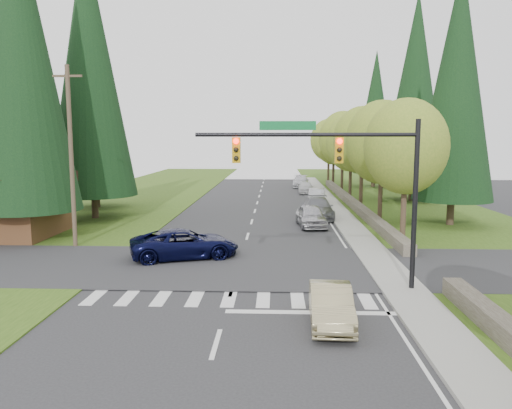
# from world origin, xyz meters

# --- Properties ---
(ground) EXTENTS (120.00, 120.00, 0.00)m
(ground) POSITION_xyz_m (0.00, 0.00, 0.00)
(ground) COLOR #28282B
(ground) RESTS_ON ground
(grass_east) EXTENTS (14.00, 110.00, 0.06)m
(grass_east) POSITION_xyz_m (13.00, 20.00, 0.03)
(grass_east) COLOR #314C14
(grass_east) RESTS_ON ground
(grass_west) EXTENTS (14.00, 110.00, 0.06)m
(grass_west) POSITION_xyz_m (-13.00, 20.00, 0.03)
(grass_west) COLOR #314C14
(grass_west) RESTS_ON ground
(cross_street) EXTENTS (120.00, 8.00, 0.10)m
(cross_street) POSITION_xyz_m (0.00, 8.00, 0.00)
(cross_street) COLOR #28282B
(cross_street) RESTS_ON ground
(sidewalk_east) EXTENTS (1.80, 80.00, 0.13)m
(sidewalk_east) POSITION_xyz_m (6.90, 22.00, 0.07)
(sidewalk_east) COLOR gray
(sidewalk_east) RESTS_ON ground
(curb_east) EXTENTS (0.20, 80.00, 0.13)m
(curb_east) POSITION_xyz_m (6.05, 22.00, 0.07)
(curb_east) COLOR gray
(curb_east) RESTS_ON ground
(stone_wall_north) EXTENTS (0.70, 40.00, 0.70)m
(stone_wall_north) POSITION_xyz_m (8.60, 30.00, 0.35)
(stone_wall_north) COLOR #4C4438
(stone_wall_north) RESTS_ON ground
(traffic_signal) EXTENTS (8.70, 0.37, 6.80)m
(traffic_signal) POSITION_xyz_m (4.37, 4.50, 4.98)
(traffic_signal) COLOR black
(traffic_signal) RESTS_ON ground
(brown_building) EXTENTS (8.40, 8.40, 5.40)m
(brown_building) POSITION_xyz_m (-15.00, 15.00, 3.14)
(brown_building) COLOR #4C2D19
(brown_building) RESTS_ON ground
(utility_pole) EXTENTS (1.60, 0.24, 10.00)m
(utility_pole) POSITION_xyz_m (-9.50, 12.00, 5.14)
(utility_pole) COLOR #473828
(utility_pole) RESTS_ON ground
(decid_tree_0) EXTENTS (4.80, 4.80, 8.37)m
(decid_tree_0) POSITION_xyz_m (9.20, 14.00, 5.60)
(decid_tree_0) COLOR #38281C
(decid_tree_0) RESTS_ON ground
(decid_tree_1) EXTENTS (5.20, 5.20, 8.80)m
(decid_tree_1) POSITION_xyz_m (9.30, 21.00, 5.80)
(decid_tree_1) COLOR #38281C
(decid_tree_1) RESTS_ON ground
(decid_tree_2) EXTENTS (5.00, 5.00, 8.82)m
(decid_tree_2) POSITION_xyz_m (9.10, 28.00, 5.93)
(decid_tree_2) COLOR #38281C
(decid_tree_2) RESTS_ON ground
(decid_tree_3) EXTENTS (5.00, 5.00, 8.55)m
(decid_tree_3) POSITION_xyz_m (9.20, 35.00, 5.66)
(decid_tree_3) COLOR #38281C
(decid_tree_3) RESTS_ON ground
(decid_tree_4) EXTENTS (5.40, 5.40, 9.18)m
(decid_tree_4) POSITION_xyz_m (9.30, 42.00, 6.06)
(decid_tree_4) COLOR #38281C
(decid_tree_4) RESTS_ON ground
(decid_tree_5) EXTENTS (4.80, 4.80, 8.30)m
(decid_tree_5) POSITION_xyz_m (9.10, 49.00, 5.53)
(decid_tree_5) COLOR #38281C
(decid_tree_5) RESTS_ON ground
(decid_tree_6) EXTENTS (5.20, 5.20, 8.86)m
(decid_tree_6) POSITION_xyz_m (9.20, 56.00, 5.86)
(decid_tree_6) COLOR #38281C
(decid_tree_6) RESTS_ON ground
(conifer_w_a) EXTENTS (6.12, 6.12, 19.80)m
(conifer_w_a) POSITION_xyz_m (-13.00, 14.00, 10.79)
(conifer_w_a) COLOR #38281C
(conifer_w_a) RESTS_ON ground
(conifer_w_b) EXTENTS (5.44, 5.44, 17.80)m
(conifer_w_b) POSITION_xyz_m (-16.00, 18.00, 9.79)
(conifer_w_b) COLOR #38281C
(conifer_w_b) RESTS_ON ground
(conifer_w_c) EXTENTS (6.46, 6.46, 20.80)m
(conifer_w_c) POSITION_xyz_m (-12.00, 22.00, 11.29)
(conifer_w_c) COLOR #38281C
(conifer_w_c) RESTS_ON ground
(conifer_w_e) EXTENTS (5.78, 5.78, 18.80)m
(conifer_w_e) POSITION_xyz_m (-14.00, 28.00, 10.29)
(conifer_w_e) COLOR #38281C
(conifer_w_e) RESTS_ON ground
(conifer_e_a) EXTENTS (5.44, 5.44, 17.80)m
(conifer_e_a) POSITION_xyz_m (14.00, 20.00, 9.79)
(conifer_e_a) COLOR #38281C
(conifer_e_a) RESTS_ON ground
(conifer_e_b) EXTENTS (6.12, 6.12, 19.80)m
(conifer_e_b) POSITION_xyz_m (15.00, 34.00, 10.79)
(conifer_e_b) COLOR #38281C
(conifer_e_b) RESTS_ON ground
(conifer_e_c) EXTENTS (5.10, 5.10, 16.80)m
(conifer_e_c) POSITION_xyz_m (14.00, 48.00, 9.29)
(conifer_e_c) COLOR #38281C
(conifer_e_c) RESTS_ON ground
(sedan_champagne) EXTENTS (1.48, 3.90, 1.27)m
(sedan_champagne) POSITION_xyz_m (3.58, 0.78, 0.64)
(sedan_champagne) COLOR tan
(sedan_champagne) RESTS_ON ground
(suv_navy) EXTENTS (5.95, 4.11, 1.51)m
(suv_navy) POSITION_xyz_m (-2.86, 9.57, 0.76)
(suv_navy) COLOR black
(suv_navy) RESTS_ON ground
(parked_car_a) EXTENTS (2.18, 4.59, 1.52)m
(parked_car_a) POSITION_xyz_m (4.20, 19.06, 0.76)
(parked_car_a) COLOR #AAAAAF
(parked_car_a) RESTS_ON ground
(parked_car_b) EXTENTS (2.20, 5.39, 1.56)m
(parked_car_b) POSITION_xyz_m (4.98, 22.79, 0.78)
(parked_car_b) COLOR slate
(parked_car_b) RESTS_ON ground
(parked_car_c) EXTENTS (1.91, 4.38, 1.40)m
(parked_car_c) POSITION_xyz_m (5.60, 31.41, 0.70)
(parked_car_c) COLOR #B0B0B5
(parked_car_c) RESTS_ON ground
(parked_car_d) EXTENTS (1.71, 4.04, 1.36)m
(parked_car_d) POSITION_xyz_m (5.10, 40.27, 0.68)
(parked_car_d) COLOR silver
(parked_car_d) RESTS_ON ground
(parked_car_e) EXTENTS (2.21, 5.10, 1.46)m
(parked_car_e) POSITION_xyz_m (4.90, 47.43, 0.73)
(parked_car_e) COLOR silver
(parked_car_e) RESTS_ON ground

